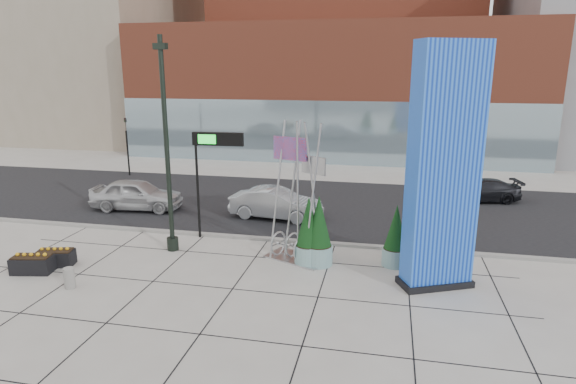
% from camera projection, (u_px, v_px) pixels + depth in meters
% --- Properties ---
extents(ground, '(160.00, 160.00, 0.00)m').
position_uv_depth(ground, '(215.00, 275.00, 17.86)').
color(ground, '#9E9991').
rests_on(ground, ground).
extents(street_asphalt, '(80.00, 12.00, 0.02)m').
position_uv_depth(street_asphalt, '(277.00, 203.00, 27.34)').
color(street_asphalt, black).
rests_on(street_asphalt, ground).
extents(curb_edge, '(80.00, 0.30, 0.12)m').
position_uv_depth(curb_edge, '(246.00, 237.00, 21.64)').
color(curb_edge, gray).
rests_on(curb_edge, ground).
extents(tower_podium, '(34.00, 10.00, 11.00)m').
position_uv_depth(tower_podium, '(332.00, 91.00, 41.87)').
color(tower_podium, '#A64830').
rests_on(tower_podium, ground).
extents(tower_glass_front, '(34.00, 0.60, 5.00)m').
position_uv_depth(tower_glass_front, '(324.00, 133.00, 38.08)').
color(tower_glass_front, '#8CA5B2').
rests_on(tower_glass_front, ground).
extents(blue_pylon, '(2.74, 2.04, 8.33)m').
position_uv_depth(blue_pylon, '(443.00, 174.00, 16.03)').
color(blue_pylon, '#0B2EB0').
rests_on(blue_pylon, ground).
extents(lamp_post, '(0.57, 0.48, 8.69)m').
position_uv_depth(lamp_post, '(168.00, 167.00, 19.44)').
color(lamp_post, black).
rests_on(lamp_post, ground).
extents(public_art_sculpture, '(2.74, 2.11, 5.58)m').
position_uv_depth(public_art_sculpture, '(297.00, 225.00, 18.95)').
color(public_art_sculpture, '#B5B6BA').
rests_on(public_art_sculpture, ground).
extents(concrete_bollard, '(0.38, 0.38, 0.73)m').
position_uv_depth(concrete_bollard, '(69.00, 278.00, 16.73)').
color(concrete_bollard, gray).
rests_on(concrete_bollard, ground).
extents(overhead_street_sign, '(2.26, 0.30, 4.78)m').
position_uv_depth(overhead_street_sign, '(214.00, 148.00, 20.70)').
color(overhead_street_sign, black).
rests_on(overhead_street_sign, ground).
extents(round_planter_east, '(0.98, 0.98, 2.45)m').
position_uv_depth(round_planter_east, '(396.00, 237.00, 18.46)').
color(round_planter_east, '#7DA8A9').
rests_on(round_planter_east, ground).
extents(round_planter_mid, '(1.08, 1.08, 2.71)m').
position_uv_depth(round_planter_mid, '(309.00, 232.00, 18.61)').
color(round_planter_mid, '#7DA8A9').
rests_on(round_planter_mid, ground).
extents(round_planter_west, '(1.11, 1.11, 2.77)m').
position_uv_depth(round_planter_west, '(319.00, 232.00, 18.52)').
color(round_planter_west, '#7DA8A9').
rests_on(round_planter_west, ground).
extents(box_planter_north, '(1.48, 0.98, 0.75)m').
position_uv_depth(box_planter_north, '(56.00, 257.00, 18.66)').
color(box_planter_north, black).
rests_on(box_planter_north, ground).
extents(box_planter_south, '(1.55, 0.98, 0.80)m').
position_uv_depth(box_planter_south, '(32.00, 263.00, 17.98)').
color(box_planter_south, black).
rests_on(box_planter_south, ground).
extents(car_white_west, '(5.02, 2.39, 1.66)m').
position_uv_depth(car_white_west, '(137.00, 195.00, 25.93)').
color(car_white_west, silver).
rests_on(car_white_west, ground).
extents(car_silver_mid, '(4.81, 2.10, 1.54)m').
position_uv_depth(car_silver_mid, '(276.00, 204.00, 24.43)').
color(car_silver_mid, '#B4B8BC').
rests_on(car_silver_mid, ground).
extents(car_dark_east, '(4.63, 2.58, 1.27)m').
position_uv_depth(car_dark_east, '(480.00, 191.00, 27.59)').
color(car_dark_east, black).
rests_on(car_dark_east, ground).
extents(traffic_signal, '(0.15, 0.18, 4.10)m').
position_uv_depth(traffic_signal, '(127.00, 143.00, 33.89)').
color(traffic_signal, black).
rests_on(traffic_signal, ground).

